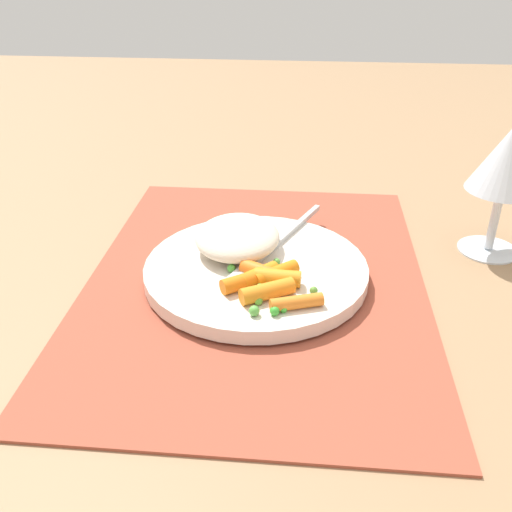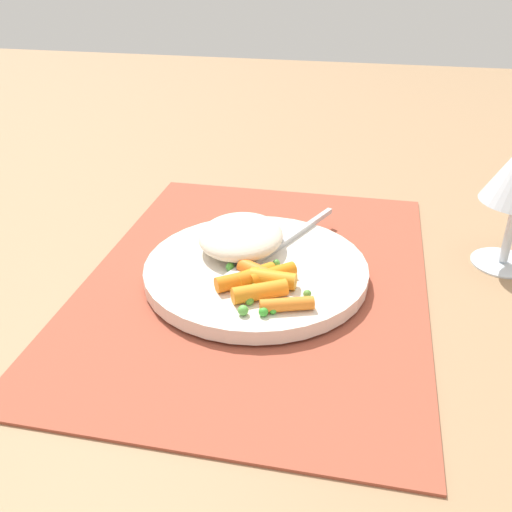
{
  "view_description": "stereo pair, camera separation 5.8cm",
  "coord_description": "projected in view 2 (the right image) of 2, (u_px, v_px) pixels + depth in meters",
  "views": [
    {
      "loc": [
        0.52,
        0.05,
        0.33
      ],
      "look_at": [
        0.0,
        0.0,
        0.03
      ],
      "focal_mm": 40.44,
      "sensor_mm": 36.0,
      "label": 1
    },
    {
      "loc": [
        0.51,
        0.11,
        0.33
      ],
      "look_at": [
        0.0,
        0.0,
        0.03
      ],
      "focal_mm": 40.44,
      "sensor_mm": 36.0,
      "label": 2
    }
  ],
  "objects": [
    {
      "name": "placemat",
      "position": [
        256.0,
        279.0,
        0.62
      ],
      "size": [
        0.48,
        0.36,
        0.01
      ],
      "primitive_type": "cube",
      "color": "#9E4733",
      "rests_on": "ground_plane"
    },
    {
      "name": "pea_scatter",
      "position": [
        259.0,
        291.0,
        0.55
      ],
      "size": [
        0.1,
        0.09,
        0.01
      ],
      "color": "green",
      "rests_on": "plate"
    },
    {
      "name": "fork",
      "position": [
        273.0,
        250.0,
        0.63
      ],
      "size": [
        0.19,
        0.1,
        0.01
      ],
      "color": "beige",
      "rests_on": "plate"
    },
    {
      "name": "carrot_portion",
      "position": [
        262.0,
        282.0,
        0.56
      ],
      "size": [
        0.08,
        0.1,
        0.02
      ],
      "color": "orange",
      "rests_on": "plate"
    },
    {
      "name": "rice_mound",
      "position": [
        241.0,
        236.0,
        0.63
      ],
      "size": [
        0.1,
        0.09,
        0.03
      ],
      "primitive_type": "ellipsoid",
      "color": "beige",
      "rests_on": "plate"
    },
    {
      "name": "ground_plane",
      "position": [
        256.0,
        281.0,
        0.62
      ],
      "size": [
        2.4,
        2.4,
        0.0
      ],
      "primitive_type": "plane",
      "color": "#997551"
    },
    {
      "name": "plate",
      "position": [
        256.0,
        270.0,
        0.61
      ],
      "size": [
        0.24,
        0.24,
        0.01
      ],
      "primitive_type": "cylinder",
      "color": "silver",
      "rests_on": "placemat"
    }
  ]
}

